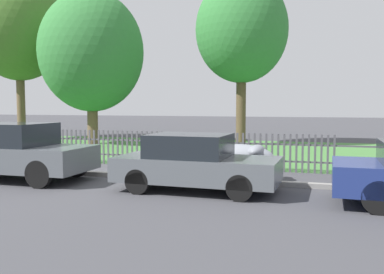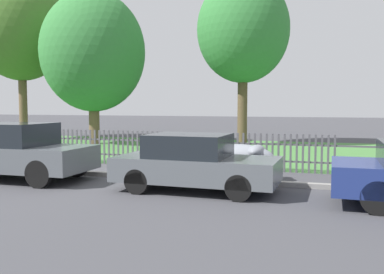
# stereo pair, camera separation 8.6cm
# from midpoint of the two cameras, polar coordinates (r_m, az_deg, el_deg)

# --- Properties ---
(ground_plane) EXTENTS (120.00, 120.00, 0.00)m
(ground_plane) POSITION_cam_midpoint_polar(r_m,az_deg,el_deg) (12.52, -15.40, -4.98)
(ground_plane) COLOR #424247
(kerb_stone) EXTENTS (39.16, 0.20, 0.12)m
(kerb_stone) POSITION_cam_midpoint_polar(r_m,az_deg,el_deg) (12.59, -15.16, -4.64)
(kerb_stone) COLOR gray
(kerb_stone) RESTS_ON ground
(grass_strip) EXTENTS (39.16, 10.63, 0.01)m
(grass_strip) POSITION_cam_midpoint_polar(r_m,az_deg,el_deg) (19.39, -3.05, -1.55)
(grass_strip) COLOR #477F3D
(grass_strip) RESTS_ON ground
(park_fence) EXTENTS (39.16, 0.05, 1.14)m
(park_fence) POSITION_cam_midpoint_polar(r_m,az_deg,el_deg) (14.50, -10.34, -1.37)
(park_fence) COLOR #4C4C51
(park_fence) RESTS_ON ground
(parked_car_navy_estate) EXTENTS (3.80, 1.88, 1.51)m
(parked_car_navy_estate) POSITION_cam_midpoint_polar(r_m,az_deg,el_deg) (12.19, -22.36, -1.80)
(parked_car_navy_estate) COLOR #51565B
(parked_car_navy_estate) RESTS_ON ground
(parked_car_red_compact) EXTENTS (3.76, 1.74, 1.32)m
(parked_car_red_compact) POSITION_cam_midpoint_polar(r_m,az_deg,el_deg) (9.86, 0.16, -3.44)
(parked_car_red_compact) COLOR #51565B
(parked_car_red_compact) RESTS_ON ground
(covered_motorcycle) EXTENTS (1.93, 0.87, 0.95)m
(covered_motorcycle) POSITION_cam_midpoint_polar(r_m,az_deg,el_deg) (11.37, 6.56, -2.78)
(covered_motorcycle) COLOR black
(covered_motorcycle) RESTS_ON ground
(tree_nearest_kerb) EXTENTS (5.26, 5.26, 9.40)m
(tree_nearest_kerb) POSITION_cam_midpoint_polar(r_m,az_deg,el_deg) (26.58, -22.19, 13.46)
(tree_nearest_kerb) COLOR brown
(tree_nearest_kerb) RESTS_ON ground
(tree_behind_motorcycle) EXTENTS (5.20, 5.20, 7.62)m
(tree_behind_motorcycle) POSITION_cam_midpoint_polar(r_m,az_deg,el_deg) (22.33, -13.37, 10.97)
(tree_behind_motorcycle) COLOR brown
(tree_behind_motorcycle) RESTS_ON ground
(tree_mid_park) EXTENTS (4.52, 4.52, 8.25)m
(tree_mid_park) POSITION_cam_midpoint_polar(r_m,az_deg,el_deg) (21.67, 6.52, 13.96)
(tree_mid_park) COLOR brown
(tree_mid_park) RESTS_ON ground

